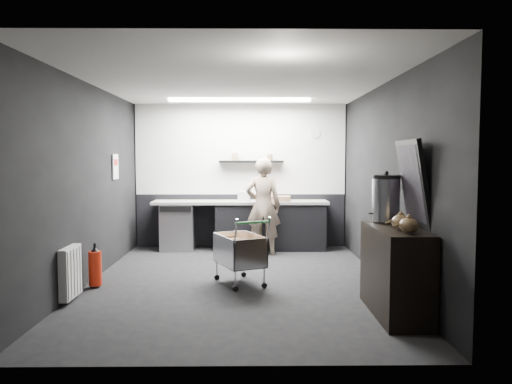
{
  "coord_description": "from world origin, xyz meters",
  "views": [
    {
      "loc": [
        0.18,
        -6.71,
        1.7
      ],
      "look_at": [
        0.26,
        0.4,
        1.2
      ],
      "focal_mm": 35.0,
      "sensor_mm": 36.0,
      "label": 1
    }
  ],
  "objects": [
    {
      "name": "floor",
      "position": [
        0.0,
        0.0,
        0.0
      ],
      "size": [
        5.5,
        5.5,
        0.0
      ],
      "primitive_type": "plane",
      "color": "black",
      "rests_on": "ground"
    },
    {
      "name": "ceiling",
      "position": [
        0.0,
        0.0,
        2.7
      ],
      "size": [
        5.5,
        5.5,
        0.0
      ],
      "primitive_type": "plane",
      "rotation": [
        3.14,
        0.0,
        0.0
      ],
      "color": "silver",
      "rests_on": "wall_back"
    },
    {
      "name": "wall_back",
      "position": [
        0.0,
        2.75,
        1.35
      ],
      "size": [
        5.5,
        0.0,
        5.5
      ],
      "primitive_type": "plane",
      "rotation": [
        1.57,
        0.0,
        0.0
      ],
      "color": "black",
      "rests_on": "floor"
    },
    {
      "name": "wall_front",
      "position": [
        0.0,
        -2.75,
        1.35
      ],
      "size": [
        5.5,
        0.0,
        5.5
      ],
      "primitive_type": "plane",
      "rotation": [
        -1.57,
        0.0,
        0.0
      ],
      "color": "black",
      "rests_on": "floor"
    },
    {
      "name": "wall_left",
      "position": [
        -2.0,
        0.0,
        1.35
      ],
      "size": [
        0.0,
        5.5,
        5.5
      ],
      "primitive_type": "plane",
      "rotation": [
        1.57,
        0.0,
        1.57
      ],
      "color": "black",
      "rests_on": "floor"
    },
    {
      "name": "wall_right",
      "position": [
        2.0,
        0.0,
        1.35
      ],
      "size": [
        0.0,
        5.5,
        5.5
      ],
      "primitive_type": "plane",
      "rotation": [
        1.57,
        0.0,
        -1.57
      ],
      "color": "black",
      "rests_on": "floor"
    },
    {
      "name": "kitchen_wall_panel",
      "position": [
        0.0,
        2.73,
        1.85
      ],
      "size": [
        3.95,
        0.02,
        1.7
      ],
      "primitive_type": "cube",
      "color": "silver",
      "rests_on": "wall_back"
    },
    {
      "name": "dado_panel",
      "position": [
        0.0,
        2.73,
        0.5
      ],
      "size": [
        3.95,
        0.02,
        1.0
      ],
      "primitive_type": "cube",
      "color": "black",
      "rests_on": "wall_back"
    },
    {
      "name": "floating_shelf",
      "position": [
        0.2,
        2.62,
        1.62
      ],
      "size": [
        1.2,
        0.22,
        0.04
      ],
      "primitive_type": "cube",
      "color": "black",
      "rests_on": "wall_back"
    },
    {
      "name": "wall_clock",
      "position": [
        1.4,
        2.72,
        2.15
      ],
      "size": [
        0.2,
        0.03,
        0.2
      ],
      "primitive_type": "cylinder",
      "rotation": [
        1.57,
        0.0,
        0.0
      ],
      "color": "silver",
      "rests_on": "wall_back"
    },
    {
      "name": "poster",
      "position": [
        -1.98,
        1.3,
        1.55
      ],
      "size": [
        0.02,
        0.3,
        0.4
      ],
      "primitive_type": "cube",
      "color": "white",
      "rests_on": "wall_left"
    },
    {
      "name": "poster_red_band",
      "position": [
        -1.98,
        1.3,
        1.62
      ],
      "size": [
        0.02,
        0.22,
        0.1
      ],
      "primitive_type": "cube",
      "color": "red",
      "rests_on": "poster"
    },
    {
      "name": "radiator",
      "position": [
        -1.94,
        -0.9,
        0.35
      ],
      "size": [
        0.1,
        0.5,
        0.6
      ],
      "primitive_type": "cube",
      "color": "silver",
      "rests_on": "wall_left"
    },
    {
      "name": "ceiling_strip",
      "position": [
        0.0,
        1.85,
        2.67
      ],
      "size": [
        2.4,
        0.2,
        0.04
      ],
      "primitive_type": "cube",
      "color": "white",
      "rests_on": "ceiling"
    },
    {
      "name": "prep_counter",
      "position": [
        0.14,
        2.42,
        0.46
      ],
      "size": [
        3.2,
        0.61,
        0.9
      ],
      "color": "black",
      "rests_on": "floor"
    },
    {
      "name": "person",
      "position": [
        0.41,
        1.97,
        0.85
      ],
      "size": [
        0.65,
        0.45,
        1.7
      ],
      "primitive_type": "imported",
      "rotation": [
        0.0,
        0.0,
        3.06
      ],
      "color": "#C1B099",
      "rests_on": "floor"
    },
    {
      "name": "shopping_cart",
      "position": [
        0.03,
        -0.11,
        0.43
      ],
      "size": [
        0.79,
        1.01,
        0.9
      ],
      "color": "silver",
      "rests_on": "floor"
    },
    {
      "name": "sideboard",
      "position": [
        1.75,
        -1.4,
        0.6
      ],
      "size": [
        0.54,
        1.26,
        1.89
      ],
      "color": "black",
      "rests_on": "floor"
    },
    {
      "name": "fire_extinguisher",
      "position": [
        -1.85,
        -0.25,
        0.27
      ],
      "size": [
        0.17,
        0.17,
        0.55
      ],
      "color": "red",
      "rests_on": "floor"
    },
    {
      "name": "cardboard_box",
      "position": [
        0.68,
        2.37,
        0.95
      ],
      "size": [
        0.52,
        0.43,
        0.09
      ],
      "primitive_type": "cube",
      "rotation": [
        0.0,
        0.0,
        -0.18
      ],
      "color": "#8E694B",
      "rests_on": "prep_counter"
    },
    {
      "name": "pink_tub",
      "position": [
        0.51,
        2.42,
        0.99
      ],
      "size": [
        0.18,
        0.18,
        0.18
      ],
      "primitive_type": "cylinder",
      "color": "silver",
      "rests_on": "prep_counter"
    },
    {
      "name": "white_container",
      "position": [
        0.06,
        2.37,
        0.99
      ],
      "size": [
        0.22,
        0.18,
        0.17
      ],
      "primitive_type": "cube",
      "rotation": [
        0.0,
        0.0,
        -0.17
      ],
      "color": "silver",
      "rests_on": "prep_counter"
    }
  ]
}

